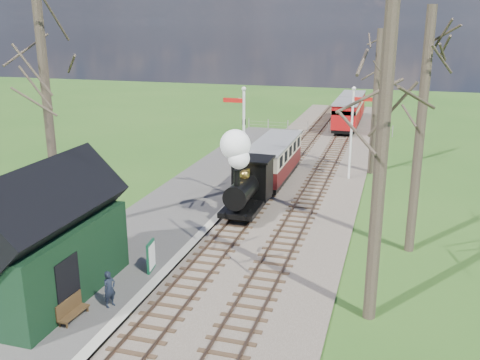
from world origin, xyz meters
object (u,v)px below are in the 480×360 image
object	(u,v)px
coach	(274,159)
bench	(71,309)
semaphore_far	(353,126)
red_carriage_a	(346,115)
red_carriage_b	(352,106)
sign_board	(151,256)
semaphore_near	(243,137)
person	(110,289)
station_shed	(44,240)
locomotive	(246,177)

from	to	relation	value
coach	bench	distance (m)	17.41
semaphore_far	coach	bearing A→B (deg)	-155.61
red_carriage_a	red_carriage_b	xyz separation A→B (m)	(0.00, 5.50, 0.00)
sign_board	bench	size ratio (longest dim) A/B	0.93
semaphore_near	person	size ratio (longest dim) A/B	4.92
coach	red_carriage_a	xyz separation A→B (m)	(2.60, 16.78, 0.02)
station_shed	semaphore_near	world-z (taller)	semaphore_near
station_shed	sign_board	bearing A→B (deg)	46.76
red_carriage_a	bench	xyz separation A→B (m)	(-5.25, -33.96, -1.00)
semaphore_near	bench	world-z (taller)	semaphore_near
semaphore_near	bench	distance (m)	13.65
coach	sign_board	bearing A→B (deg)	-97.33
semaphore_near	red_carriage_b	xyz separation A→B (m)	(3.37, 26.29, -2.09)
coach	red_carriage_b	distance (m)	22.43
locomotive	red_carriage_a	distance (m)	23.00
station_shed	person	xyz separation A→B (m)	(2.46, -0.11, -1.44)
semaphore_near	semaphore_far	size ratio (longest dim) A/B	1.09
semaphore_far	red_carriage_b	bearing A→B (deg)	95.00
semaphore_near	red_carriage_b	bearing A→B (deg)	82.70
semaphore_far	red_carriage_a	bearing A→B (deg)	96.84
red_carriage_b	bench	bearing A→B (deg)	-97.57
red_carriage_a	person	distance (m)	33.21
person	red_carriage_b	bearing A→B (deg)	18.08
station_shed	locomotive	bearing A→B (deg)	66.71
semaphore_near	person	xyz separation A→B (m)	(-1.07, -12.11, -2.79)
locomotive	person	xyz separation A→B (m)	(-1.83, -10.07, -1.24)
red_carriage_a	sign_board	bearing A→B (deg)	-98.16
semaphore_far	bench	bearing A→B (deg)	-110.12
bench	red_carriage_a	bearing A→B (deg)	81.22
locomotive	station_shed	bearing A→B (deg)	-113.29
coach	bench	size ratio (longest dim) A/B	5.68
station_shed	sign_board	size ratio (longest dim) A/B	5.33
red_carriage_a	red_carriage_b	distance (m)	5.50
station_shed	semaphore_near	size ratio (longest dim) A/B	1.01
red_carriage_a	red_carriage_b	world-z (taller)	same
red_carriage_b	sign_board	bearing A→B (deg)	-96.91
bench	station_shed	bearing A→B (deg)	144.89
semaphore_far	semaphore_near	bearing A→B (deg)	-130.60
locomotive	bench	world-z (taller)	locomotive
sign_board	person	xyz separation A→B (m)	(-0.13, -2.87, 0.04)
semaphore_near	coach	xyz separation A→B (m)	(0.77, 4.02, -2.10)
coach	red_carriage_b	world-z (taller)	red_carriage_b
semaphore_far	coach	xyz separation A→B (m)	(-4.37, -1.98, -1.83)
coach	semaphore_far	bearing A→B (deg)	24.39
station_shed	red_carriage_a	bearing A→B (deg)	78.12
semaphore_near	person	distance (m)	12.48
locomotive	red_carriage_b	xyz separation A→B (m)	(2.61, 28.34, -0.54)
coach	bench	xyz separation A→B (m)	(-2.65, -17.18, -0.99)
semaphore_near	sign_board	bearing A→B (deg)	-95.79
station_shed	semaphore_far	xyz separation A→B (m)	(8.67, 18.00, 1.08)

